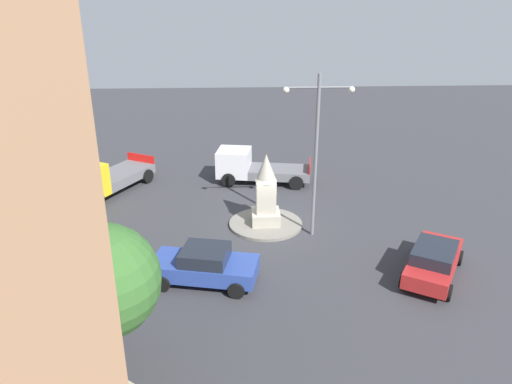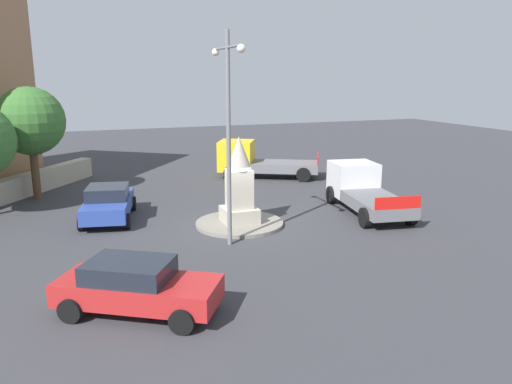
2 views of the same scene
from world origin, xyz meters
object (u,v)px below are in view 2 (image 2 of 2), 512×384
Objects in this scene: truck_white_approaching at (362,189)px; tree_mid_cluster at (30,122)px; streetlamp at (228,120)px; truck_yellow_waiting at (256,160)px; car_blue_passing at (108,203)px; monument at (239,184)px; car_red_near_island at (136,286)px.

tree_mid_cluster reaches higher than truck_white_approaching.
streetlamp reaches higher than truck_yellow_waiting.
car_blue_passing is 11.22m from truck_yellow_waiting.
monument is 6.21m from truck_white_approaching.
tree_mid_cluster reaches higher than monument.
car_red_near_island is (-4.28, 3.94, -3.80)m from streetlamp.
tree_mid_cluster is at bearing 45.34° from monument.
truck_yellow_waiting is (6.42, -9.20, 0.28)m from car_blue_passing.
tree_mid_cluster is at bearing 61.92° from truck_white_approaching.
truck_white_approaching is at bearing -58.67° from car_red_near_island.
tree_mid_cluster is (-1.22, 12.26, 2.84)m from truck_yellow_waiting.
car_blue_passing is 6.79m from tree_mid_cluster.
truck_yellow_waiting reaches higher than car_blue_passing.
monument is 3.69m from streetlamp.
truck_white_approaching is (6.82, -11.20, 0.22)m from car_red_near_island.
truck_yellow_waiting is at bearing -25.13° from streetlamp.
monument is 8.25m from car_red_near_island.
tree_mid_cluster reaches higher than car_blue_passing.
monument reaches higher than truck_white_approaching.
streetlamp is at bearing 152.58° from monument.
car_red_near_island is 13.11m from truck_white_approaching.
truck_white_approaching reaches higher than car_blue_passing.
monument is 0.57× the size of truck_yellow_waiting.
truck_yellow_waiting is at bearing -55.09° from car_blue_passing.
streetlamp is 1.71× the size of car_blue_passing.
truck_white_approaching is at bearing -167.54° from truck_yellow_waiting.
monument is 0.64× the size of tree_mid_cluster.
tree_mid_cluster is at bearing 34.46° from streetlamp.
tree_mid_cluster is (7.96, 8.06, 2.10)m from monument.
streetlamp is 1.36× the size of tree_mid_cluster.
truck_yellow_waiting reaches higher than car_red_near_island.
car_red_near_island is (-6.43, 5.06, -1.02)m from monument.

